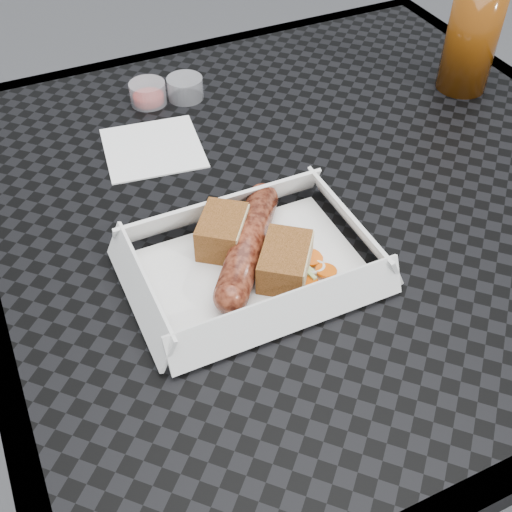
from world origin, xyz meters
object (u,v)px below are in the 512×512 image
Objects in this scene: patio_table at (315,229)px; food_tray at (252,269)px; bratwurst at (248,244)px; drink_glass at (473,35)px.

patio_table is 3.64× the size of food_tray.
bratwurst is at bearing 78.02° from food_tray.
food_tray is at bearing -101.98° from bratwurst.
drink_glass reaches higher than food_tray.
patio_table is 0.35m from drink_glass.
bratwurst reaches higher than patio_table.
bratwurst is (0.00, 0.02, 0.02)m from food_tray.
food_tray is (-0.13, -0.10, 0.08)m from patio_table.
food_tray is 1.44× the size of bratwurst.
food_tray is at bearing -143.46° from patio_table.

